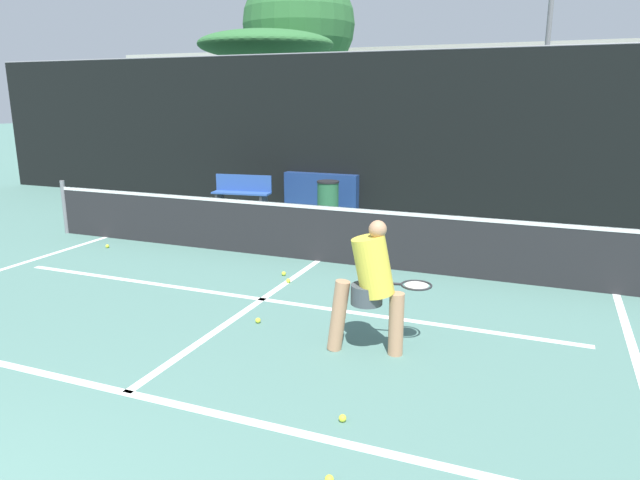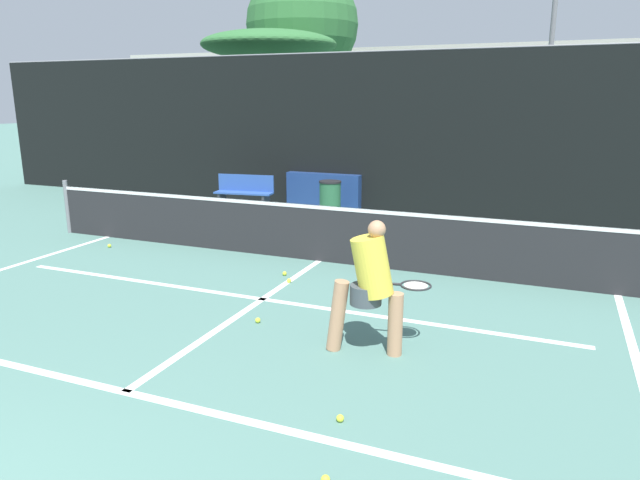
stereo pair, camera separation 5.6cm
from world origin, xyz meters
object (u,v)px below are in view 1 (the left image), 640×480
(courtside_bench, at_px, (242,192))
(trash_bin, at_px, (328,199))
(player_practicing, at_px, (371,283))
(parked_car, at_px, (350,173))

(courtside_bench, relative_size, trash_bin, 1.76)
(player_practicing, xyz_separation_m, courtside_bench, (-5.21, 6.47, -0.32))
(player_practicing, bearing_deg, courtside_bench, 118.11)
(player_practicing, relative_size, trash_bin, 1.77)
(courtside_bench, height_order, parked_car, parked_car)
(player_practicing, xyz_separation_m, parked_car, (-3.54, 9.62, -0.17))
(player_practicing, distance_m, parked_car, 10.26)
(courtside_bench, xyz_separation_m, parked_car, (1.67, 3.15, 0.15))
(trash_bin, height_order, parked_car, parked_car)
(player_practicing, height_order, parked_car, player_practicing)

